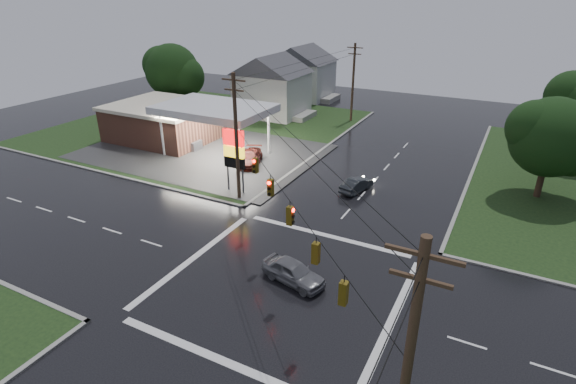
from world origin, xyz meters
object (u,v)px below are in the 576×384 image
at_px(utility_pole_n, 353,82).
at_px(car_pump, 251,158).
at_px(house_near, 272,85).
at_px(car_north, 356,185).
at_px(gas_station, 172,120).
at_px(tree_ne_near, 553,138).
at_px(house_far, 302,71).
at_px(car_crossing, 293,272).
at_px(pylon_sign, 234,150).
at_px(utility_pole_se, 406,380).
at_px(utility_pole_nw, 236,137).
at_px(tree_nw_behind, 173,71).

height_order(utility_pole_n, car_pump, utility_pole_n).
relative_size(house_near, car_north, 2.87).
bearing_deg(gas_station, car_north, -8.94).
xyz_separation_m(house_near, tree_ne_near, (35.09, -14.01, 1.16)).
distance_m(house_far, car_north, 38.72).
relative_size(gas_station, car_pump, 5.27).
bearing_deg(utility_pole_n, house_far, 141.23).
bearing_deg(car_crossing, car_north, 17.77).
bearing_deg(car_crossing, pylon_sign, 61.02).
bearing_deg(utility_pole_se, utility_pole_n, 111.80).
bearing_deg(tree_ne_near, utility_pole_nw, -152.14).
bearing_deg(utility_pole_nw, car_pump, 114.66).
xyz_separation_m(utility_pole_se, tree_ne_near, (4.64, 31.49, -0.16)).
bearing_deg(car_north, pylon_sign, 42.39).
bearing_deg(utility_pole_n, car_crossing, -75.17).
bearing_deg(car_pump, utility_pole_se, -72.20).
xyz_separation_m(gas_station, house_far, (3.73, 28.30, 1.86)).
bearing_deg(car_crossing, utility_pole_se, -124.73).
height_order(gas_station, tree_nw_behind, tree_nw_behind).
distance_m(utility_pole_nw, tree_nw_behind, 31.82).
bearing_deg(car_crossing, tree_nw_behind, 62.62).
relative_size(gas_station, utility_pole_se, 2.38).
bearing_deg(pylon_sign, car_pump, 110.68).
bearing_deg(tree_nw_behind, car_north, -23.27).
height_order(utility_pole_n, tree_ne_near, utility_pole_n).
bearing_deg(house_far, utility_pole_se, -61.32).
bearing_deg(utility_pole_n, car_pump, -99.52).
bearing_deg(house_far, pylon_sign, -73.02).
xyz_separation_m(utility_pole_n, house_near, (-11.45, -2.00, -1.06)).
distance_m(utility_pole_n, tree_nw_behind, 25.63).
distance_m(pylon_sign, house_far, 39.21).
xyz_separation_m(utility_pole_nw, utility_pole_se, (19.00, -19.00, 0.00)).
bearing_deg(pylon_sign, utility_pole_nw, -45.00).
height_order(gas_station, tree_ne_near, tree_ne_near).
height_order(utility_pole_se, car_crossing, utility_pole_se).
bearing_deg(car_pump, car_crossing, -73.36).
xyz_separation_m(pylon_sign, utility_pole_se, (20.00, -20.00, 1.71)).
bearing_deg(tree_nw_behind, house_near, 24.98).
bearing_deg(utility_pole_nw, house_near, 113.37).
bearing_deg(house_near, utility_pole_n, 9.91).
height_order(pylon_sign, utility_pole_se, utility_pole_se).
height_order(pylon_sign, car_pump, pylon_sign).
distance_m(tree_nw_behind, tree_ne_near, 48.65).
relative_size(car_crossing, car_pump, 0.87).
distance_m(utility_pole_nw, utility_pole_se, 26.87).
bearing_deg(car_crossing, utility_pole_nw, 61.31).
height_order(gas_station, utility_pole_se, utility_pole_se).
xyz_separation_m(house_far, tree_nw_behind, (-11.89, -18.01, 1.77)).
distance_m(utility_pole_se, house_near, 54.77).
height_order(car_north, car_crossing, car_crossing).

